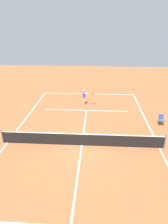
{
  "coord_description": "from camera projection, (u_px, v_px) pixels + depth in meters",
  "views": [
    {
      "loc": [
        -0.98,
        12.76,
        8.14
      ],
      "look_at": [
        0.11,
        -4.26,
        0.8
      ],
      "focal_mm": 33.08,
      "sensor_mm": 36.0,
      "label": 1
    }
  ],
  "objects": [
    {
      "name": "tennis_ball",
      "position": [
        97.0,
        109.0,
        21.34
      ],
      "size": [
        0.07,
        0.07,
        0.07
      ],
      "primitive_type": "sphere",
      "color": "#CCE033",
      "rests_on": "ground"
    },
    {
      "name": "court_lines",
      "position": [
        82.0,
        145.0,
        14.97
      ],
      "size": [
        11.19,
        23.9,
        0.01
      ],
      "color": "white",
      "rests_on": "ground"
    },
    {
      "name": "tennis_net",
      "position": [
        82.0,
        139.0,
        14.78
      ],
      "size": [
        11.79,
        0.1,
        1.07
      ],
      "color": "#4C4C51",
      "rests_on": "ground"
    },
    {
      "name": "courtside_chair_mid",
      "position": [
        161.0,
        119.0,
        17.8
      ],
      "size": [
        0.44,
        0.46,
        0.95
      ],
      "color": "#262626",
      "rests_on": "ground"
    },
    {
      "name": "ground_plane",
      "position": [
        82.0,
        145.0,
        14.98
      ],
      "size": [
        60.0,
        60.0,
        0.0
      ],
      "primitive_type": "plane",
      "color": "#AD5933"
    },
    {
      "name": "player_serving",
      "position": [
        84.0,
        96.0,
        22.05
      ],
      "size": [
        1.24,
        0.8,
        1.74
      ],
      "rotation": [
        0.0,
        0.0,
        1.35
      ],
      "color": "beige",
      "rests_on": "ground"
    }
  ]
}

